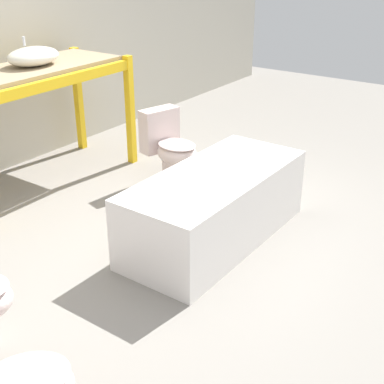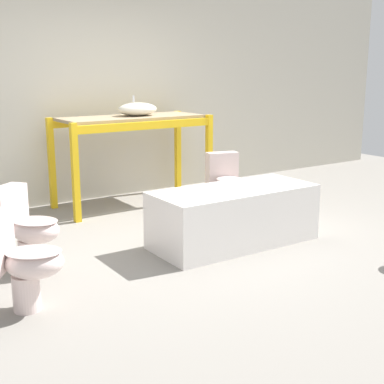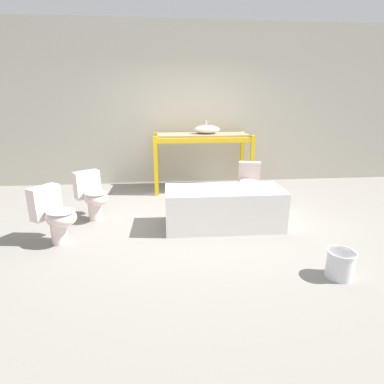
{
  "view_description": "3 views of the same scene",
  "coord_description": "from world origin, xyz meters",
  "views": [
    {
      "loc": [
        -2.67,
        -2.2,
        2.1
      ],
      "look_at": [
        -0.16,
        -0.44,
        0.65
      ],
      "focal_mm": 50.0,
      "sensor_mm": 36.0,
      "label": 1
    },
    {
      "loc": [
        -2.75,
        -4.14,
        1.66
      ],
      "look_at": [
        -0.23,
        -0.45,
        0.63
      ],
      "focal_mm": 50.0,
      "sensor_mm": 36.0,
      "label": 2
    },
    {
      "loc": [
        -0.43,
        -4.14,
        1.69
      ],
      "look_at": [
        -0.08,
        -0.4,
        0.55
      ],
      "focal_mm": 28.0,
      "sensor_mm": 36.0,
      "label": 3
    }
  ],
  "objects": [
    {
      "name": "ground_plane",
      "position": [
        0.0,
        0.0,
        0.0
      ],
      "size": [
        12.0,
        12.0,
        0.0
      ],
      "primitive_type": "plane",
      "color": "gray"
    },
    {
      "name": "shelving_rack",
      "position": [
        0.31,
        1.65,
        0.92
      ],
      "size": [
        1.87,
        0.8,
        1.1
      ],
      "color": "yellow",
      "rests_on": "ground_plane"
    },
    {
      "name": "sink_basin",
      "position": [
        0.4,
        1.66,
        1.18
      ],
      "size": [
        0.5,
        0.37,
        0.24
      ],
      "color": "silver",
      "rests_on": "shelving_rack"
    },
    {
      "name": "bathtub_main",
      "position": [
        0.38,
        -0.28,
        0.32
      ],
      "size": [
        1.61,
        0.71,
        0.55
      ],
      "rotation": [
        0.0,
        0.0,
        -0.01
      ],
      "color": "white",
      "rests_on": "ground_plane"
    },
    {
      "name": "toilet_near",
      "position": [
        0.98,
        0.61,
        0.38
      ],
      "size": [
        0.48,
        0.61,
        0.71
      ],
      "rotation": [
        0.0,
        0.0,
        -0.27
      ],
      "color": "silver",
      "rests_on": "ground_plane"
    }
  ]
}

